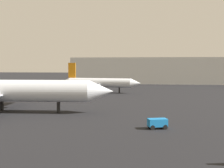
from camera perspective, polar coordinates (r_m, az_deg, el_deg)
The scene contains 4 objects.
airplane_on_taxiway at distance 54.73m, azimuth -20.02°, elevation -1.20°, with size 37.65×25.50×11.99m.
airplane_far_left at distance 88.20m, azimuth -2.55°, elevation 0.26°, with size 24.92×17.21×8.78m.
baggage_cart at distance 38.89m, azimuth 8.66°, elevation -7.34°, with size 2.68×2.01×1.30m.
terminal_building at distance 138.19m, azimuth 10.15°, elevation 2.57°, with size 82.34×24.31×11.34m, color #B7B7B2.
Camera 1 is at (3.23, -12.41, 8.15)m, focal length 47.95 mm.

